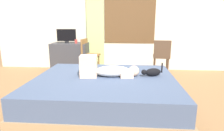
% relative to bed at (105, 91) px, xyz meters
% --- Properties ---
extents(ground_plane, '(16.00, 16.00, 0.00)m').
position_rel_bed_xyz_m(ground_plane, '(-0.04, 0.03, -0.21)').
color(ground_plane, olive).
extents(back_wall_with_window, '(6.40, 0.14, 2.90)m').
position_rel_bed_xyz_m(back_wall_with_window, '(-0.03, 2.33, 1.24)').
color(back_wall_with_window, beige).
rests_on(back_wall_with_window, ground).
extents(bed, '(2.24, 1.88, 0.43)m').
position_rel_bed_xyz_m(bed, '(0.00, 0.00, 0.00)').
color(bed, '#997A56').
rests_on(bed, ground).
extents(person_lying, '(0.94, 0.34, 0.34)m').
position_rel_bed_xyz_m(person_lying, '(0.02, 0.08, 0.33)').
color(person_lying, silver).
rests_on(person_lying, bed).
extents(cat, '(0.35, 0.18, 0.21)m').
position_rel_bed_xyz_m(cat, '(0.75, 0.14, 0.28)').
color(cat, black).
rests_on(cat, bed).
extents(desk, '(0.90, 0.56, 0.74)m').
position_rel_bed_xyz_m(desk, '(-1.11, 1.93, 0.16)').
color(desk, '#38383D').
rests_on(desk, ground).
extents(tv_monitor, '(0.48, 0.10, 0.35)m').
position_rel_bed_xyz_m(tv_monitor, '(-1.19, 1.93, 0.71)').
color(tv_monitor, black).
rests_on(tv_monitor, desk).
extents(cup, '(0.07, 0.07, 0.10)m').
position_rel_bed_xyz_m(cup, '(-0.93, 1.86, 0.58)').
color(cup, '#B23D38').
rests_on(cup, desk).
extents(chair_by_desk, '(0.44, 0.44, 0.86)m').
position_rel_bed_xyz_m(chair_by_desk, '(-0.62, 1.80, 0.30)').
color(chair_by_desk, brown).
rests_on(chair_by_desk, ground).
extents(chair_spare, '(0.42, 0.42, 0.86)m').
position_rel_bed_xyz_m(chair_spare, '(1.16, 1.65, 0.30)').
color(chair_spare, '#4C3828').
rests_on(chair_spare, ground).
extents(curtain_left, '(0.44, 0.06, 2.47)m').
position_rel_bed_xyz_m(curtain_left, '(-0.49, 2.21, 1.03)').
color(curtain_left, '#ADCC75').
rests_on(curtain_left, ground).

